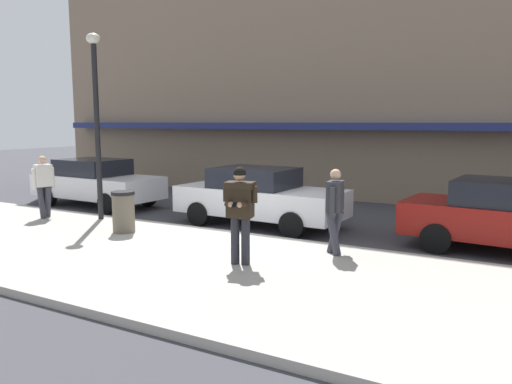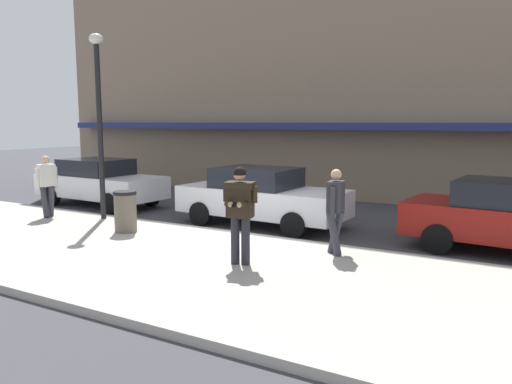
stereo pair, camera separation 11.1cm
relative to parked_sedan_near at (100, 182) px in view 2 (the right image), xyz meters
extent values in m
plane|color=#3D3D42|center=(6.24, -1.40, -0.79)|extent=(80.00, 80.00, 0.00)
cube|color=#A8A399|center=(7.24, -4.25, -0.72)|extent=(32.00, 5.30, 0.14)
cube|color=silver|center=(7.24, -1.35, -0.79)|extent=(28.00, 0.12, 0.01)
cube|color=#84705B|center=(7.24, 7.10, 5.78)|extent=(28.00, 4.00, 13.15)
cube|color=navy|center=(7.24, 4.75, 1.81)|extent=(26.60, 0.70, 0.24)
cube|color=silver|center=(0.04, 0.00, -0.12)|extent=(4.57, 2.01, 0.70)
cube|color=black|center=(-0.14, 0.01, 0.49)|extent=(2.14, 1.73, 0.52)
cylinder|color=black|center=(1.47, 0.79, -0.47)|extent=(0.65, 0.25, 0.64)
cylinder|color=black|center=(1.40, -0.92, -0.47)|extent=(0.65, 0.25, 0.64)
cylinder|color=black|center=(-1.32, 0.91, -0.47)|extent=(0.65, 0.25, 0.64)
cylinder|color=black|center=(-1.39, -0.80, -0.47)|extent=(0.65, 0.25, 0.64)
cube|color=silver|center=(6.21, -0.14, -0.12)|extent=(4.56, 1.98, 0.70)
cube|color=black|center=(6.03, -0.14, 0.49)|extent=(2.13, 1.71, 0.52)
cylinder|color=black|center=(7.63, 0.66, -0.47)|extent=(0.65, 0.24, 0.64)
cylinder|color=black|center=(7.57, -1.05, -0.47)|extent=(0.65, 0.24, 0.64)
cylinder|color=black|center=(4.85, 0.76, -0.47)|extent=(0.65, 0.24, 0.64)
cylinder|color=black|center=(4.78, -0.95, -0.47)|extent=(0.65, 0.24, 0.64)
cube|color=black|center=(12.08, -0.08, 0.49)|extent=(2.19, 1.80, 0.52)
cylinder|color=black|center=(10.93, 0.87, -0.47)|extent=(0.66, 0.27, 0.64)
cylinder|color=black|center=(10.80, -0.84, -0.47)|extent=(0.66, 0.27, 0.64)
cylinder|color=#23232B|center=(7.97, -3.92, -0.21)|extent=(0.16, 0.16, 0.88)
cylinder|color=#23232B|center=(7.77, -3.97, -0.21)|extent=(0.16, 0.16, 0.88)
cube|color=black|center=(7.87, -3.95, 0.55)|extent=(0.52, 0.40, 0.64)
cube|color=black|center=(7.87, -3.95, 0.82)|extent=(0.59, 0.45, 0.12)
cylinder|color=black|center=(8.13, -3.88, 0.66)|extent=(0.11, 0.11, 0.30)
cylinder|color=black|center=(8.05, -4.07, 0.51)|extent=(0.17, 0.32, 0.10)
sphere|color=tan|center=(8.02, -4.22, 0.51)|extent=(0.10, 0.10, 0.10)
cylinder|color=black|center=(7.61, -4.01, 0.66)|extent=(0.11, 0.11, 0.30)
cylinder|color=black|center=(7.76, -4.14, 0.51)|extent=(0.17, 0.32, 0.10)
sphere|color=tan|center=(7.86, -4.26, 0.51)|extent=(0.10, 0.10, 0.10)
cube|color=black|center=(7.95, -4.28, 0.51)|extent=(0.11, 0.16, 0.07)
sphere|color=tan|center=(7.88, -3.97, 1.01)|extent=(0.22, 0.22, 0.22)
sphere|color=black|center=(7.88, -3.97, 1.04)|extent=(0.23, 0.23, 0.23)
cylinder|color=#33333D|center=(0.87, -2.57, -0.22)|extent=(0.36, 0.24, 0.87)
cylinder|color=#33333D|center=(0.82, -2.74, -0.22)|extent=(0.36, 0.24, 0.87)
cube|color=silver|center=(0.85, -2.66, 0.51)|extent=(0.39, 0.48, 0.60)
cylinder|color=silver|center=(0.92, -2.42, 0.43)|extent=(0.10, 0.10, 0.58)
cylinder|color=silver|center=(0.78, -2.90, 0.43)|extent=(0.10, 0.10, 0.58)
sphere|color=tan|center=(0.85, -2.66, 0.94)|extent=(0.21, 0.21, 0.21)
cylinder|color=#33333D|center=(9.14, -2.51, -0.22)|extent=(0.34, 0.20, 0.87)
cylinder|color=#33333D|center=(9.11, -2.33, -0.22)|extent=(0.34, 0.20, 0.87)
cube|color=#2D2D33|center=(9.13, -2.42, 0.51)|extent=(0.34, 0.46, 0.60)
cylinder|color=#2D2D33|center=(9.16, -2.67, 0.43)|extent=(0.10, 0.10, 0.58)
cylinder|color=#2D2D33|center=(9.09, -2.18, 0.43)|extent=(0.10, 0.10, 0.58)
sphere|color=tan|center=(9.13, -2.42, 0.94)|extent=(0.21, 0.21, 0.21)
cube|color=brown|center=(9.10, -2.12, 0.31)|extent=(0.15, 0.26, 0.32)
cylinder|color=black|center=(2.33, -2.05, 1.65)|extent=(0.14, 0.14, 4.60)
ellipsoid|color=silver|center=(2.33, -2.05, 4.09)|extent=(0.36, 0.36, 0.28)
cylinder|color=#665B4C|center=(4.05, -2.97, -0.20)|extent=(0.52, 0.52, 0.90)
cylinder|color=black|center=(4.05, -2.97, 0.29)|extent=(0.55, 0.55, 0.08)
camera|label=1|loc=(12.48, -11.60, 1.95)|focal=35.00mm
camera|label=2|loc=(12.57, -11.55, 1.95)|focal=35.00mm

